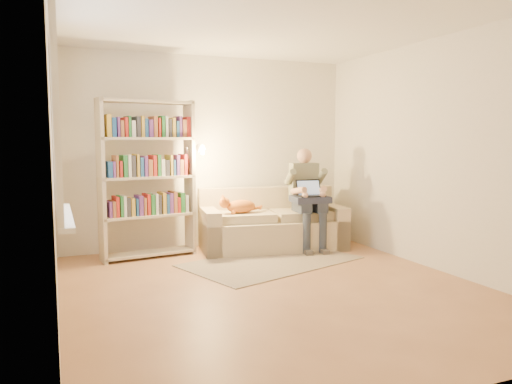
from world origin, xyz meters
name	(u,v)px	position (x,y,z in m)	size (l,w,h in m)	color
floor	(276,289)	(0.00, 0.00, 0.00)	(4.50, 4.50, 0.00)	#9B6946
ceiling	(277,18)	(0.00, 0.00, 2.60)	(4.00, 4.50, 0.02)	white
wall_left	(52,161)	(-2.00, 0.00, 1.30)	(0.02, 4.50, 2.60)	silver
wall_right	(440,155)	(2.00, 0.00, 1.30)	(0.02, 4.50, 2.60)	silver
wall_back	(209,152)	(0.00, 2.25, 1.30)	(4.00, 0.02, 2.60)	silver
wall_front	(447,171)	(0.00, -2.25, 1.30)	(4.00, 0.02, 2.60)	silver
window	(59,151)	(-1.95, 0.20, 1.38)	(0.12, 1.52, 1.69)	white
sofa	(272,227)	(0.72, 1.74, 0.29)	(2.00, 1.12, 0.81)	#C5B18B
person	(307,193)	(1.15, 1.53, 0.76)	(0.44, 0.63, 1.35)	gray
cat	(240,206)	(0.25, 1.68, 0.61)	(0.61, 0.26, 0.22)	orange
blanket	(308,199)	(1.10, 1.41, 0.69)	(0.47, 0.38, 0.08)	#23293E
laptop	(307,192)	(1.10, 1.42, 0.78)	(0.37, 0.32, 0.28)	black
bookshelf	(148,171)	(-0.92, 1.83, 1.08)	(1.33, 0.45, 1.96)	beige
rug	(271,262)	(0.40, 1.02, 0.01)	(2.04, 1.21, 0.01)	gray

